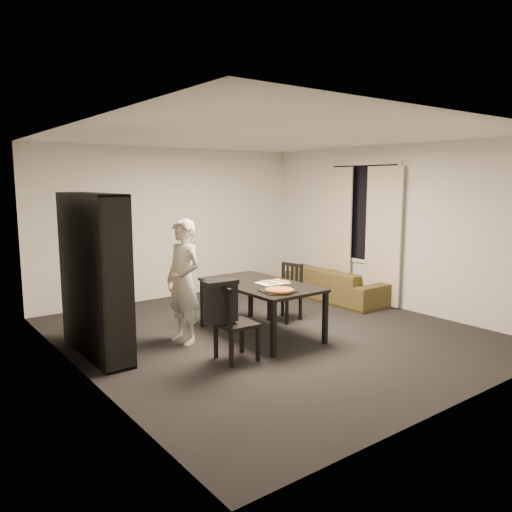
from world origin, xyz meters
TOP-DOWN VIEW (x-y plane):
  - room at (0.00, 0.00)m, footprint 5.01×5.51m
  - window_pane at (2.48, 0.60)m, footprint 0.02×1.40m
  - window_frame at (2.48, 0.60)m, footprint 0.03×1.52m
  - curtain_left at (2.40, 0.08)m, footprint 0.03×0.70m
  - curtain_right at (2.40, 1.12)m, footprint 0.03×0.70m
  - bookshelf at (-2.16, 0.60)m, footprint 0.35×1.50m
  - dining_table at (-0.15, 0.03)m, footprint 0.93×1.67m
  - chair_left at (-1.03, -0.56)m, footprint 0.43×0.43m
  - chair_right at (0.64, 0.38)m, footprint 0.46×0.46m
  - draped_jacket at (-1.15, -0.55)m, footprint 0.41×0.19m
  - person at (-1.12, 0.34)m, footprint 0.45×0.62m
  - baking_tray at (-0.28, -0.50)m, footprint 0.43×0.36m
  - pepperoni_pizza at (-0.29, -0.54)m, footprint 0.35×0.35m
  - kitchen_towel at (-0.01, -0.07)m, footprint 0.42×0.32m
  - pizza_slices at (0.04, -0.04)m, footprint 0.45×0.42m
  - sofa at (2.08, 0.82)m, footprint 0.75×1.93m

SIDE VIEW (x-z plane):
  - sofa at x=2.08m, z-range 0.00..0.56m
  - chair_right at x=0.64m, z-range 0.06..0.89m
  - chair_left at x=-1.03m, z-range 0.06..0.94m
  - dining_table at x=-0.15m, z-range 0.29..0.98m
  - kitchen_towel at x=-0.01m, z-range 0.70..0.71m
  - baking_tray at x=-0.28m, z-range 0.70..0.71m
  - pizza_slices at x=0.04m, z-range 0.71..0.72m
  - pepperoni_pizza at x=-0.29m, z-range 0.71..0.74m
  - draped_jacket at x=-1.15m, z-range 0.48..0.97m
  - person at x=-1.12m, z-range 0.00..1.57m
  - bookshelf at x=-2.16m, z-range 0.00..1.90m
  - curtain_left at x=2.40m, z-range 0.02..2.27m
  - curtain_right at x=2.40m, z-range 0.02..2.27m
  - room at x=0.00m, z-range 0.00..2.60m
  - window_pane at x=2.48m, z-range 0.70..2.30m
  - window_frame at x=2.48m, z-range 0.64..2.36m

